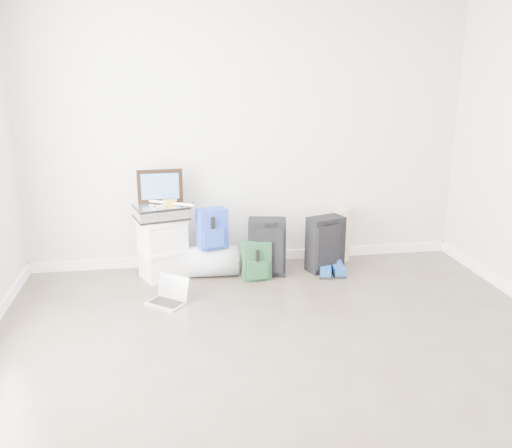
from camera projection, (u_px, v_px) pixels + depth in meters
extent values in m
plane|color=#3D332C|center=(304.00, 394.00, 3.47)|extent=(5.00, 5.00, 0.00)
cube|color=beige|center=(247.00, 135.00, 5.46)|extent=(4.50, 0.02, 2.70)
cube|color=white|center=(248.00, 257.00, 5.81)|extent=(4.50, 0.02, 0.10)
cube|color=silver|center=(164.00, 265.00, 5.35)|extent=(0.50, 0.46, 0.26)
cube|color=silver|center=(163.00, 250.00, 5.31)|extent=(0.52, 0.48, 0.04)
cube|color=silver|center=(162.00, 236.00, 5.27)|extent=(0.50, 0.46, 0.26)
cube|color=silver|center=(162.00, 221.00, 5.22)|extent=(0.52, 0.48, 0.04)
cube|color=#B2B2B7|center=(161.00, 212.00, 5.20)|extent=(0.55, 0.46, 0.14)
cube|color=black|center=(160.00, 186.00, 5.23)|extent=(0.44, 0.04, 0.33)
cube|color=#235C8D|center=(160.00, 186.00, 5.21)|extent=(0.36, 0.01, 0.25)
cube|color=gold|center=(169.00, 203.00, 5.17)|extent=(0.11, 0.11, 0.05)
cube|color=white|center=(176.00, 200.00, 5.28)|extent=(0.15, 0.24, 0.02)
cube|color=white|center=(157.00, 202.00, 5.21)|extent=(0.24, 0.15, 0.02)
cube|color=white|center=(162.00, 206.00, 5.05)|extent=(0.15, 0.24, 0.02)
cube|color=white|center=(181.00, 204.00, 5.12)|extent=(0.24, 0.15, 0.02)
cylinder|color=#94959C|center=(213.00, 261.00, 5.39)|extent=(0.51, 0.33, 0.30)
cube|color=navy|center=(212.00, 228.00, 5.27)|extent=(0.32, 0.24, 0.39)
cube|color=navy|center=(213.00, 238.00, 5.20)|extent=(0.21, 0.11, 0.19)
cube|color=black|center=(267.00, 247.00, 5.39)|extent=(0.40, 0.28, 0.57)
cube|color=black|center=(269.00, 251.00, 5.28)|extent=(0.28, 0.08, 0.46)
cube|color=black|center=(269.00, 224.00, 5.21)|extent=(0.11, 0.04, 0.02)
cube|color=#143721|center=(256.00, 260.00, 5.30)|extent=(0.29, 0.20, 0.38)
cube|color=#143721|center=(257.00, 270.00, 5.23)|extent=(0.20, 0.08, 0.18)
cube|color=black|center=(325.00, 244.00, 5.50)|extent=(0.40, 0.31, 0.56)
cube|color=black|center=(328.00, 247.00, 5.39)|extent=(0.26, 0.11, 0.45)
cube|color=black|center=(329.00, 222.00, 5.32)|extent=(0.12, 0.06, 0.03)
cube|color=black|center=(325.00, 273.00, 5.45)|extent=(0.19, 0.31, 0.03)
cube|color=#1B51A2|center=(326.00, 269.00, 5.43)|extent=(0.18, 0.30, 0.07)
cube|color=black|center=(338.00, 272.00, 5.47)|extent=(0.14, 0.30, 0.03)
cube|color=#1B51A2|center=(338.00, 268.00, 5.45)|extent=(0.14, 0.29, 0.07)
cylinder|color=tan|center=(341.00, 234.00, 5.79)|extent=(0.19, 0.19, 0.58)
cube|color=silver|center=(166.00, 303.00, 4.77)|extent=(0.39, 0.38, 0.02)
cube|color=black|center=(166.00, 302.00, 4.77)|extent=(0.31, 0.29, 0.00)
cube|color=black|center=(173.00, 287.00, 4.83)|extent=(0.26, 0.21, 0.22)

